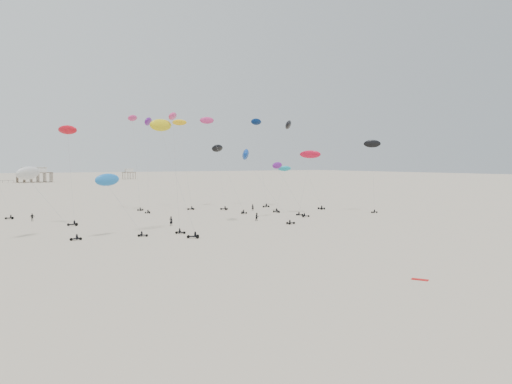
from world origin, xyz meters
TOP-DOWN VIEW (x-y plane):
  - ground_plane at (0.00, 200.00)m, footprint 900.00×900.00m
  - pavilion_main at (-10.00, 350.00)m, footprint 21.00×13.00m
  - pavilion_small at (60.00, 380.00)m, footprint 9.00×7.00m
  - rig_0 at (-16.64, 88.91)m, footprint 3.50×5.93m
  - rig_1 at (6.78, 119.40)m, footprint 7.65×13.11m
  - rig_2 at (3.14, 133.82)m, footprint 4.44×10.61m
  - rig_3 at (21.53, 111.34)m, footprint 6.88×5.20m
  - rig_4 at (24.53, 103.39)m, footprint 8.71×6.26m
  - rig_5 at (-10.05, 135.28)m, footprint 4.42×7.11m
  - rig_6 at (-28.20, 88.84)m, footprint 9.08×4.84m
  - rig_8 at (13.79, 132.64)m, footprint 7.74×15.05m
  - rig_10 at (-18.71, 87.19)m, footprint 6.65×11.04m
  - rig_11 at (15.03, 99.78)m, footprint 8.96×5.27m
  - rig_12 at (-31.44, 109.23)m, footprint 4.43×4.73m
  - rig_13 at (-39.91, 93.54)m, footprint 10.26×9.13m
  - rig_14 at (2.97, 95.25)m, footprint 9.33×11.64m
  - rig_15 at (31.47, 120.76)m, footprint 6.67×16.00m
  - rig_16 at (-7.88, 130.13)m, footprint 5.62×9.89m
  - rig_17 at (42.02, 99.43)m, footprint 5.88×5.88m
  - rig_18 at (24.74, 128.31)m, footprint 4.58×7.81m
  - spectator_0 at (-13.96, 98.27)m, footprint 0.97×1.01m
  - spectator_1 at (5.46, 96.77)m, footprint 1.09×0.69m
  - spectator_2 at (-37.27, 121.38)m, footprint 1.31×0.89m
  - spectator_3 at (16.25, 117.21)m, footprint 0.91×0.88m
  - grounded_kite_b at (-7.24, 40.34)m, footprint 1.52×1.91m

SIDE VIEW (x-z plane):
  - ground_plane at x=0.00m, z-range 0.00..0.00m
  - spectator_0 at x=-13.96m, z-range -1.15..1.15m
  - spectator_1 at x=5.46m, z-range -1.06..1.06m
  - spectator_2 at x=-37.27m, z-range -1.02..1.02m
  - spectator_3 at x=16.25m, z-range -1.04..1.04m
  - grounded_kite_b at x=-7.24m, z-range -0.04..0.04m
  - pavilion_small at x=60.00m, z-range -0.51..7.49m
  - pavilion_main at x=-10.00m, z-range -0.68..9.12m
  - rig_3 at x=21.53m, z-range 0.69..12.83m
  - rig_6 at x=-28.20m, z-range 3.00..14.41m
  - rig_11 at x=15.03m, z-range 2.05..15.39m
  - rig_13 at x=-39.91m, z-range 3.07..16.47m
  - rig_14 at x=2.97m, z-range 4.44..21.45m
  - rig_4 at x=24.53m, z-range 5.28..21.45m
  - rig_8 at x=13.79m, z-range 4.41..24.09m
  - rig_12 at x=-31.44m, z-range 4.10..24.68m
  - rig_0 at x=-16.64m, z-range 3.85..26.09m
  - rig_17 at x=42.02m, z-range 5.87..24.74m
  - rig_10 at x=-18.71m, z-range 5.00..25.98m
  - rig_1 at x=6.78m, z-range 4.48..30.15m
  - rig_2 at x=3.14m, z-range 5.71..30.88m
  - rig_18 at x=24.74m, z-range 5.65..31.48m
  - rig_5 at x=-10.05m, z-range 7.03..32.87m
  - rig_15 at x=31.47m, z-range 7.66..33.61m
  - rig_16 at x=-7.88m, z-range 8.22..33.14m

